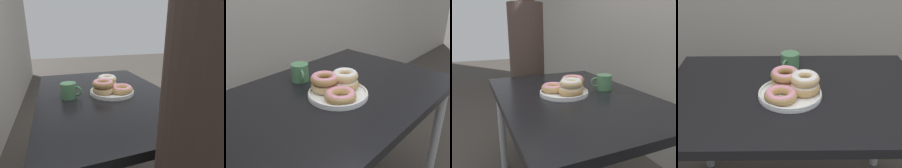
{
  "view_description": "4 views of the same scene",
  "coord_description": "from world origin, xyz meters",
  "views": [
    {
      "loc": [
        -1.0,
        0.55,
        1.11
      ],
      "look_at": [
        -0.02,
        0.22,
        0.8
      ],
      "focal_mm": 28.0,
      "sensor_mm": 36.0,
      "label": 1
    },
    {
      "loc": [
        -0.78,
        -0.45,
        1.26
      ],
      "look_at": [
        -0.02,
        0.22,
        0.8
      ],
      "focal_mm": 40.0,
      "sensor_mm": 36.0,
      "label": 2
    },
    {
      "loc": [
        1.06,
        -0.25,
        1.1
      ],
      "look_at": [
        -0.02,
        0.22,
        0.8
      ],
      "focal_mm": 35.0,
      "sensor_mm": 36.0,
      "label": 3
    },
    {
      "loc": [
        -0.04,
        -0.94,
        1.42
      ],
      "look_at": [
        -0.02,
        0.22,
        0.8
      ],
      "focal_mm": 50.0,
      "sensor_mm": 36.0,
      "label": 4
    }
  ],
  "objects": [
    {
      "name": "coffee_mug",
      "position": [
        -0.02,
        0.48,
        0.79
      ],
      "size": [
        0.09,
        0.12,
        0.09
      ],
      "color": "#4C7F56",
      "rests_on": "dining_table"
    },
    {
      "name": "donut_plate",
      "position": [
        -0.01,
        0.24,
        0.78
      ],
      "size": [
        0.29,
        0.29,
        0.1
      ],
      "color": "white",
      "rests_on": "dining_table"
    },
    {
      "name": "dining_table",
      "position": [
        0.0,
        0.26,
        0.66
      ],
      "size": [
        1.18,
        0.8,
        0.74
      ],
      "color": "black",
      "rests_on": "ground_plane"
    }
  ]
}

